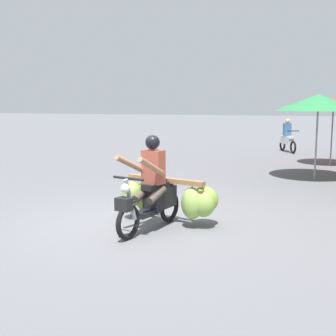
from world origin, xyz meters
The scene contains 5 objects.
ground_plane centered at (0.00, 0.00, 0.00)m, with size 120.00×120.00×0.00m, color slate.
motorbike_main_loaded centered at (0.57, 0.13, 0.53)m, with size 1.82×1.98×1.58m.
motorbike_distant_ahead_left centered at (2.10, 12.27, 0.57)m, with size 0.83×1.50×1.40m.
market_umbrella_near_shop centered at (3.09, 5.66, 2.09)m, with size 2.29×2.29×2.31m.
market_umbrella_further_along centered at (3.65, 8.66, 2.03)m, with size 1.92×1.92×2.23m.
Camera 1 is at (2.76, -6.90, 2.12)m, focal length 47.07 mm.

